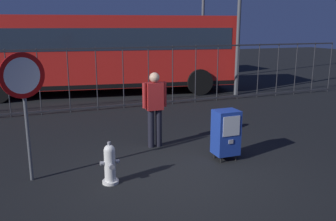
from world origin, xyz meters
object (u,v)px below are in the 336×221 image
newspaper_box_primary (226,132)px  pedestrian (155,105)px  fire_hydrant (110,164)px  bus_far (99,45)px  stop_sign (24,91)px  bus_near (101,50)px

newspaper_box_primary → pedestrian: (-1.08, 1.25, 0.38)m
fire_hydrant → bus_far: bearing=80.2°
fire_hydrant → newspaper_box_primary: bearing=7.1°
pedestrian → bus_far: (0.80, 10.84, 0.76)m
newspaper_box_primary → pedestrian: bearing=130.7°
newspaper_box_primary → fire_hydrant: bearing=-172.9°
stop_sign → bus_far: size_ratio=0.21×
fire_hydrant → newspaper_box_primary: 2.44m
stop_sign → pedestrian: size_ratio=1.34×
bus_far → stop_sign: bearing=-108.6°
stop_sign → pedestrian: 2.85m
newspaper_box_primary → pedestrian: 1.69m
stop_sign → bus_far: (3.41, 11.78, 0.11)m
pedestrian → bus_far: 10.90m
fire_hydrant → bus_far: bus_far is taller
fire_hydrant → stop_sign: stop_sign is taller
newspaper_box_primary → stop_sign: size_ratio=0.46×
stop_sign → bus_near: bearing=70.8°
pedestrian → bus_far: size_ratio=0.16×
newspaper_box_primary → bus_far: bearing=91.3°
stop_sign → pedestrian: stop_sign is taller
bus_far → bus_near: bearing=-101.8°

